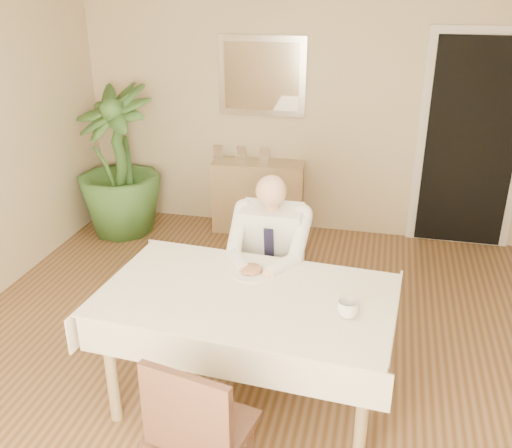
% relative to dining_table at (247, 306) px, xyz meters
% --- Properties ---
extents(room, '(5.00, 5.02, 2.60)m').
position_rel_dining_table_xyz_m(room, '(-0.07, 0.20, 0.63)').
color(room, brown).
rests_on(room, ground).
extents(doorway, '(0.96, 0.07, 2.10)m').
position_rel_dining_table_xyz_m(doorway, '(1.48, 2.67, 0.33)').
color(doorway, white).
rests_on(doorway, ground).
extents(mirror, '(0.86, 0.04, 0.76)m').
position_rel_dining_table_xyz_m(mirror, '(-0.51, 2.67, 0.88)').
color(mirror, silver).
rests_on(mirror, room).
extents(dining_table, '(1.78, 1.13, 0.75)m').
position_rel_dining_table_xyz_m(dining_table, '(0.00, 0.00, 0.00)').
color(dining_table, tan).
rests_on(dining_table, ground).
extents(chair_far, '(0.41, 0.41, 0.86)m').
position_rel_dining_table_xyz_m(chair_far, '(-0.00, 0.88, -0.18)').
color(chair_far, '#46281A').
rests_on(chair_far, ground).
extents(chair_near, '(0.52, 0.52, 0.93)m').
position_rel_dining_table_xyz_m(chair_near, '(-0.02, -0.88, -0.14)').
color(chair_near, '#46281A').
rests_on(chair_near, ground).
extents(seated_man, '(0.48, 0.72, 1.24)m').
position_rel_dining_table_xyz_m(seated_man, '(-0.00, 0.59, 0.02)').
color(seated_man, white).
rests_on(seated_man, ground).
extents(plate, '(0.26, 0.26, 0.02)m').
position_rel_dining_table_xyz_m(plate, '(-0.03, 0.24, 0.09)').
color(plate, white).
rests_on(plate, dining_table).
extents(food, '(0.14, 0.14, 0.06)m').
position_rel_dining_table_xyz_m(food, '(-0.03, 0.24, 0.11)').
color(food, brown).
rests_on(food, dining_table).
extents(knife, '(0.01, 0.13, 0.01)m').
position_rel_dining_table_xyz_m(knife, '(0.01, 0.18, 0.11)').
color(knife, silver).
rests_on(knife, dining_table).
extents(fork, '(0.01, 0.13, 0.01)m').
position_rel_dining_table_xyz_m(fork, '(-0.07, 0.18, 0.11)').
color(fork, silver).
rests_on(fork, dining_table).
extents(coffee_mug, '(0.16, 0.16, 0.10)m').
position_rel_dining_table_xyz_m(coffee_mug, '(0.59, -0.11, 0.13)').
color(coffee_mug, white).
rests_on(coffee_mug, dining_table).
extents(sideboard, '(0.94, 0.40, 0.73)m').
position_rel_dining_table_xyz_m(sideboard, '(-0.51, 2.52, -0.30)').
color(sideboard, tan).
rests_on(sideboard, ground).
extents(photo_frame_left, '(0.10, 0.02, 0.14)m').
position_rel_dining_table_xyz_m(photo_frame_left, '(-0.93, 2.55, 0.13)').
color(photo_frame_left, silver).
rests_on(photo_frame_left, sideboard).
extents(photo_frame_center, '(0.10, 0.02, 0.14)m').
position_rel_dining_table_xyz_m(photo_frame_center, '(-0.70, 2.56, 0.13)').
color(photo_frame_center, silver).
rests_on(photo_frame_center, sideboard).
extents(photo_frame_right, '(0.10, 0.02, 0.14)m').
position_rel_dining_table_xyz_m(photo_frame_right, '(-0.46, 2.57, 0.13)').
color(photo_frame_right, silver).
rests_on(photo_frame_right, sideboard).
extents(potted_palm, '(1.10, 1.10, 1.49)m').
position_rel_dining_table_xyz_m(potted_palm, '(-1.86, 2.17, 0.08)').
color(potted_palm, '#356028').
rests_on(potted_palm, ground).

